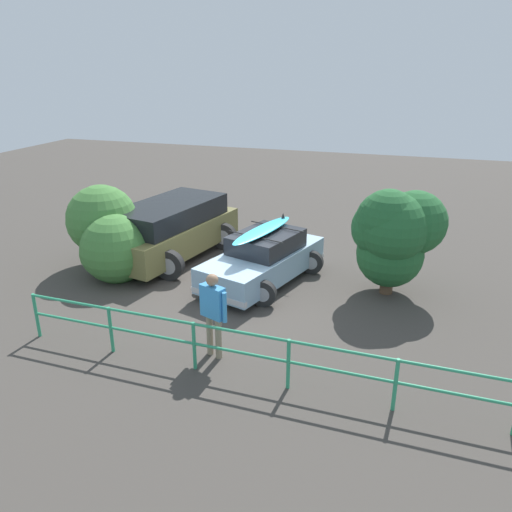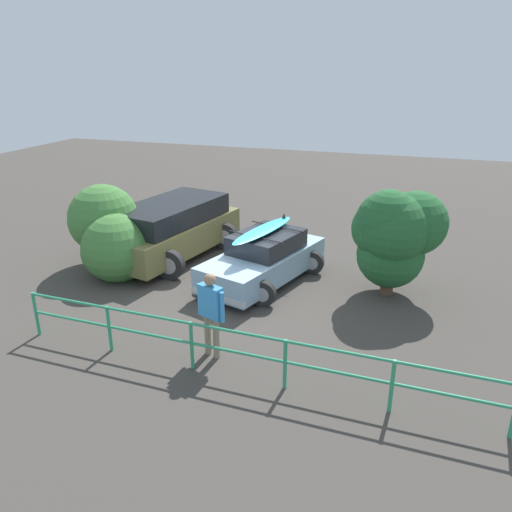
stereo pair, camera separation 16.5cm
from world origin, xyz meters
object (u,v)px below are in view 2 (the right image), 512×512
at_px(person_bystander, 211,308).
at_px(bush_near_left, 393,231).
at_px(suv_car, 172,228).
at_px(bush_near_right, 109,233).
at_px(sedan_car, 264,259).

bearing_deg(person_bystander, bush_near_left, -127.83).
xyz_separation_m(suv_car, bush_near_right, (1.21, 1.44, 0.18)).
relative_size(suv_car, bush_near_left, 1.78).
height_order(bush_near_left, bush_near_right, bush_near_left).
distance_m(person_bystander, bush_near_left, 5.10).
bearing_deg(suv_car, bush_near_left, 173.60).
distance_m(suv_car, person_bystander, 5.75).
distance_m(sedan_car, person_bystander, 3.88).
height_order(suv_car, bush_near_right, bush_near_right).
xyz_separation_m(person_bystander, bush_near_left, (-3.10, -3.99, 0.64)).
relative_size(person_bystander, bush_near_right, 0.65).
bearing_deg(person_bystander, suv_car, -54.98).
distance_m(bush_near_left, bush_near_right, 7.68).
bearing_deg(bush_near_right, sedan_car, -172.35).
height_order(suv_car, bush_near_left, bush_near_left).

